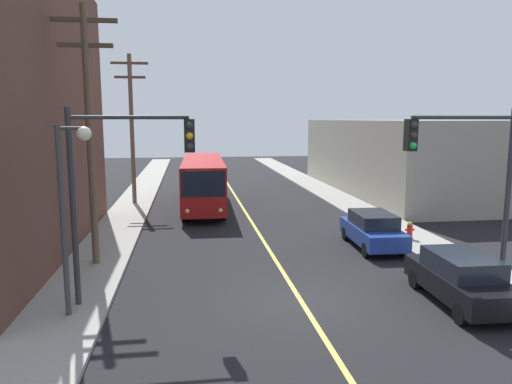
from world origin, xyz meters
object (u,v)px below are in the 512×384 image
Objects in this scene: traffic_signal_right_corner at (467,166)px; street_lamp_left at (70,193)px; parked_car_black at (461,278)px; traffic_signal_left_corner at (124,169)px; utility_pole_near at (89,125)px; parked_car_blue at (373,230)px; utility_pole_mid at (132,122)px; fire_hydrant at (410,230)px; city_bus at (203,180)px.

street_lamp_left is (-12.24, -0.40, -0.56)m from traffic_signal_right_corner.
traffic_signal_right_corner is at bearing 60.70° from parked_car_black.
traffic_signal_left_corner is 1.09× the size of street_lamp_left.
utility_pole_near is 5.51m from street_lamp_left.
utility_pole_mid reaches higher than parked_car_blue.
parked_car_blue reaches higher than fire_hydrant.
utility_pole_near is at bearing 112.24° from traffic_signal_left_corner.
street_lamp_left is (-11.55, -6.34, 2.90)m from parked_car_blue.
traffic_signal_right_corner reaches higher than city_bus.
parked_car_black is at bearing -24.98° from utility_pole_near.
street_lamp_left is (0.35, -19.18, -1.84)m from utility_pole_mid.
street_lamp_left reaches higher than parked_car_blue.
city_bus is 13.49m from parked_car_blue.
utility_pole_mid is at bearing 89.93° from utility_pole_near.
city_bus is 2.04× the size of traffic_signal_left_corner.
city_bus is 6.15m from utility_pole_mid.
utility_pole_mid is at bearing 95.50° from traffic_signal_left_corner.
utility_pole_near is 11.74× the size of fire_hydrant.
traffic_signal_left_corner is (1.77, -18.36, -1.28)m from utility_pole_mid.
city_bus is 19.62m from parked_car_black.
utility_pole_near reaches higher than traffic_signal_left_corner.
parked_car_black and parked_car_blue have the same top height.
parked_car_black is 12.12m from street_lamp_left.
traffic_signal_right_corner is 1.09× the size of street_lamp_left.
city_bus reaches higher than parked_car_blue.
street_lamp_left is 15.71m from fire_hydrant.
traffic_signal_left_corner reaches higher than fire_hydrant.
traffic_signal_right_corner is (12.59, -18.78, -1.28)m from utility_pole_mid.
utility_pole_mid is 19.21m from fire_hydrant.
parked_car_black is at bearing -88.24° from parked_car_blue.
utility_pole_mid reaches higher than utility_pole_near.
city_bus is at bearing 80.38° from traffic_signal_left_corner.
parked_car_blue is 6.91m from traffic_signal_right_corner.
fire_hydrant is (1.44, 6.65, -3.72)m from traffic_signal_right_corner.
utility_pole_near is (-4.64, -12.47, 3.76)m from city_bus.
traffic_signal_left_corner is 7.14× the size of fire_hydrant.
parked_car_blue is (7.28, -11.31, -0.98)m from city_bus.
fire_hydrant is (14.05, 1.87, -4.99)m from utility_pole_near.
parked_car_black is at bearing -119.30° from traffic_signal_right_corner.
utility_pole_near is 1.00× the size of utility_pole_mid.
fire_hydrant is at bearing 18.45° from parked_car_blue.
traffic_signal_left_corner is at bearing -99.62° from city_bus.
utility_pole_near reaches higher than street_lamp_left.
traffic_signal_right_corner is 7.14× the size of fire_hydrant.
utility_pole_mid reaches higher than parked_car_black.
parked_car_black is 0.45× the size of utility_pole_mid.
traffic_signal_left_corner is 1.73m from street_lamp_left.
street_lamp_left is at bearing -151.23° from parked_car_blue.
fire_hydrant is (9.41, -10.60, -1.23)m from city_bus.
fire_hydrant is at bearing 27.27° from street_lamp_left.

